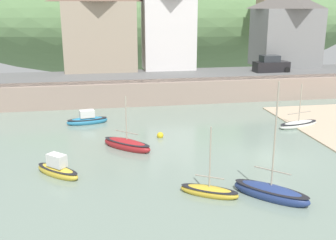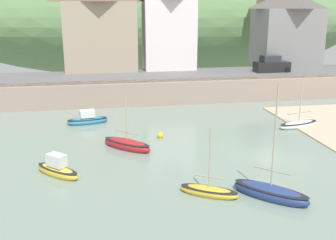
{
  "view_description": "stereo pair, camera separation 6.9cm",
  "coord_description": "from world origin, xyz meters",
  "px_view_note": "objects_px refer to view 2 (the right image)",
  "views": [
    {
      "loc": [
        -11.2,
        -23.97,
        9.87
      ],
      "look_at": [
        -6.33,
        3.59,
        1.96
      ],
      "focal_mm": 43.08,
      "sensor_mm": 36.0,
      "label": 1
    },
    {
      "loc": [
        -11.13,
        -23.98,
        9.87
      ],
      "look_at": [
        -6.33,
        3.59,
        1.96
      ],
      "focal_mm": 43.08,
      "sensor_mm": 36.0,
      "label": 2
    }
  ],
  "objects_px": {
    "dinghy_open_wooden": "(270,192)",
    "fishing_boat_green": "(299,124)",
    "sailboat_nearest_shore": "(209,191)",
    "motorboat_with_cabin": "(57,170)",
    "waterfront_building_centre": "(169,25)",
    "waterfront_building_right": "(287,28)",
    "mooring_buoy": "(160,135)",
    "waterfront_building_left": "(100,29)",
    "parked_car_near_slipway": "(271,65)",
    "sailboat_blue_trim": "(127,145)",
    "sailboat_far_left": "(87,120)"
  },
  "relations": [
    {
      "from": "waterfront_building_centre",
      "to": "waterfront_building_right",
      "type": "distance_m",
      "value": 15.29
    },
    {
      "from": "sailboat_nearest_shore",
      "to": "dinghy_open_wooden",
      "type": "distance_m",
      "value": 3.27
    },
    {
      "from": "waterfront_building_right",
      "to": "dinghy_open_wooden",
      "type": "relative_size",
      "value": 1.44
    },
    {
      "from": "fishing_boat_green",
      "to": "parked_car_near_slipway",
      "type": "height_order",
      "value": "parked_car_near_slipway"
    },
    {
      "from": "waterfront_building_centre",
      "to": "fishing_boat_green",
      "type": "height_order",
      "value": "waterfront_building_centre"
    },
    {
      "from": "waterfront_building_centre",
      "to": "mooring_buoy",
      "type": "bearing_deg",
      "value": -101.93
    },
    {
      "from": "waterfront_building_left",
      "to": "sailboat_blue_trim",
      "type": "distance_m",
      "value": 22.87
    },
    {
      "from": "waterfront_building_centre",
      "to": "mooring_buoy",
      "type": "xyz_separation_m",
      "value": [
        -4.14,
        -19.58,
        -7.6
      ]
    },
    {
      "from": "sailboat_nearest_shore",
      "to": "parked_car_near_slipway",
      "type": "bearing_deg",
      "value": 91.01
    },
    {
      "from": "waterfront_building_centre",
      "to": "dinghy_open_wooden",
      "type": "xyz_separation_m",
      "value": [
        0.06,
        -30.83,
        -7.43
      ]
    },
    {
      "from": "waterfront_building_left",
      "to": "waterfront_building_centre",
      "type": "xyz_separation_m",
      "value": [
        8.23,
        0.0,
        0.45
      ]
    },
    {
      "from": "dinghy_open_wooden",
      "to": "fishing_boat_green",
      "type": "height_order",
      "value": "dinghy_open_wooden"
    },
    {
      "from": "waterfront_building_left",
      "to": "motorboat_with_cabin",
      "type": "relative_size",
      "value": 3.14
    },
    {
      "from": "sailboat_blue_trim",
      "to": "waterfront_building_centre",
      "type": "bearing_deg",
      "value": 115.11
    },
    {
      "from": "dinghy_open_wooden",
      "to": "fishing_boat_green",
      "type": "xyz_separation_m",
      "value": [
        7.81,
        12.01,
        -0.09
      ]
    },
    {
      "from": "waterfront_building_right",
      "to": "dinghy_open_wooden",
      "type": "bearing_deg",
      "value": -116.28
    },
    {
      "from": "sailboat_far_left",
      "to": "sailboat_blue_trim",
      "type": "bearing_deg",
      "value": -77.83
    },
    {
      "from": "waterfront_building_left",
      "to": "waterfront_building_right",
      "type": "bearing_deg",
      "value": 0.0
    },
    {
      "from": "waterfront_building_left",
      "to": "dinghy_open_wooden",
      "type": "bearing_deg",
      "value": -74.96
    },
    {
      "from": "waterfront_building_right",
      "to": "parked_car_near_slipway",
      "type": "height_order",
      "value": "waterfront_building_right"
    },
    {
      "from": "waterfront_building_left",
      "to": "sailboat_far_left",
      "type": "height_order",
      "value": "waterfront_building_left"
    },
    {
      "from": "fishing_boat_green",
      "to": "sailboat_blue_trim",
      "type": "xyz_separation_m",
      "value": [
        -14.77,
        -2.91,
        0.07
      ]
    },
    {
      "from": "mooring_buoy",
      "to": "sailboat_nearest_shore",
      "type": "bearing_deg",
      "value": -84.19
    },
    {
      "from": "waterfront_building_centre",
      "to": "motorboat_with_cabin",
      "type": "height_order",
      "value": "waterfront_building_centre"
    },
    {
      "from": "parked_car_near_slipway",
      "to": "mooring_buoy",
      "type": "bearing_deg",
      "value": -138.61
    },
    {
      "from": "sailboat_far_left",
      "to": "dinghy_open_wooden",
      "type": "distance_m",
      "value": 18.97
    },
    {
      "from": "motorboat_with_cabin",
      "to": "sailboat_blue_trim",
      "type": "distance_m",
      "value": 6.04
    },
    {
      "from": "waterfront_building_left",
      "to": "sailboat_nearest_shore",
      "type": "xyz_separation_m",
      "value": [
        5.15,
        -29.92,
        -7.08
      ]
    },
    {
      "from": "motorboat_with_cabin",
      "to": "fishing_boat_green",
      "type": "xyz_separation_m",
      "value": [
        19.27,
        6.94,
        -0.13
      ]
    },
    {
      "from": "sailboat_far_left",
      "to": "dinghy_open_wooden",
      "type": "bearing_deg",
      "value": -68.74
    },
    {
      "from": "waterfront_building_centre",
      "to": "sailboat_nearest_shore",
      "type": "height_order",
      "value": "waterfront_building_centre"
    },
    {
      "from": "waterfront_building_centre",
      "to": "waterfront_building_left",
      "type": "bearing_deg",
      "value": 180.0
    },
    {
      "from": "dinghy_open_wooden",
      "to": "parked_car_near_slipway",
      "type": "relative_size",
      "value": 1.56
    },
    {
      "from": "waterfront_building_left",
      "to": "mooring_buoy",
      "type": "bearing_deg",
      "value": -78.19
    },
    {
      "from": "parked_car_near_slipway",
      "to": "mooring_buoy",
      "type": "distance_m",
      "value": 21.93
    },
    {
      "from": "sailboat_nearest_shore",
      "to": "sailboat_blue_trim",
      "type": "distance_m",
      "value": 9.04
    },
    {
      "from": "waterfront_building_centre",
      "to": "parked_car_near_slipway",
      "type": "bearing_deg",
      "value": -21.37
    },
    {
      "from": "dinghy_open_wooden",
      "to": "mooring_buoy",
      "type": "distance_m",
      "value": 12.01
    },
    {
      "from": "waterfront_building_left",
      "to": "parked_car_near_slipway",
      "type": "bearing_deg",
      "value": -12.85
    },
    {
      "from": "sailboat_nearest_shore",
      "to": "sailboat_far_left",
      "type": "bearing_deg",
      "value": 144.57
    },
    {
      "from": "waterfront_building_left",
      "to": "sailboat_nearest_shore",
      "type": "height_order",
      "value": "waterfront_building_left"
    },
    {
      "from": "waterfront_building_right",
      "to": "sailboat_blue_trim",
      "type": "distance_m",
      "value": 31.8
    },
    {
      "from": "sailboat_far_left",
      "to": "motorboat_with_cabin",
      "type": "bearing_deg",
      "value": -108.2
    },
    {
      "from": "sailboat_nearest_shore",
      "to": "motorboat_with_cabin",
      "type": "bearing_deg",
      "value": -175.74
    },
    {
      "from": "waterfront_building_left",
      "to": "motorboat_with_cabin",
      "type": "height_order",
      "value": "waterfront_building_left"
    },
    {
      "from": "sailboat_far_left",
      "to": "parked_car_near_slipway",
      "type": "height_order",
      "value": "parked_car_near_slipway"
    },
    {
      "from": "sailboat_far_left",
      "to": "waterfront_building_right",
      "type": "bearing_deg",
      "value": 20.17
    },
    {
      "from": "dinghy_open_wooden",
      "to": "fishing_boat_green",
      "type": "distance_m",
      "value": 14.32
    },
    {
      "from": "mooring_buoy",
      "to": "dinghy_open_wooden",
      "type": "bearing_deg",
      "value": -69.56
    },
    {
      "from": "sailboat_blue_trim",
      "to": "parked_car_near_slipway",
      "type": "height_order",
      "value": "parked_car_near_slipway"
    }
  ]
}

